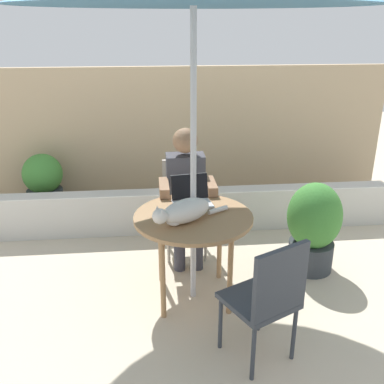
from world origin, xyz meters
TOP-DOWN VIEW (x-y plane):
  - ground_plane at (0.00, 0.00)m, footprint 14.00×14.00m
  - fence_back at (0.00, 1.98)m, footprint 4.88×0.08m
  - planter_wall_low at (0.00, 1.20)m, footprint 4.39×0.20m
  - patio_table at (0.00, 0.00)m, footprint 0.90×0.90m
  - chair_occupied at (0.00, 0.80)m, footprint 0.40×0.40m
  - chair_empty at (0.39, -0.77)m, footprint 0.54×0.54m
  - person_seated at (0.00, 0.64)m, footprint 0.48×0.48m
  - laptop at (0.01, 0.25)m, footprint 0.33×0.29m
  - cat at (-0.08, -0.11)m, footprint 0.59×0.37m
  - potted_plant_near_fence at (-1.48, 1.65)m, footprint 0.43×0.43m
  - potted_plant_by_chair at (1.08, 0.32)m, footprint 0.47×0.47m

SIDE VIEW (x-z plane):
  - ground_plane at x=0.00m, z-range 0.00..0.00m
  - planter_wall_low at x=0.00m, z-range 0.00..0.44m
  - potted_plant_near_fence at x=-1.48m, z-range 0.02..0.76m
  - potted_plant_by_chair at x=1.08m, z-range 0.02..0.83m
  - chair_occupied at x=0.00m, z-range 0.07..0.95m
  - chair_empty at x=0.39m, z-range 0.07..0.95m
  - patio_table at x=0.00m, z-range 0.29..1.00m
  - person_seated at x=0.00m, z-range 0.07..1.29m
  - laptop at x=0.01m, z-range 0.67..0.88m
  - cat at x=-0.08m, z-range 0.71..0.88m
  - fence_back at x=0.00m, z-range 0.00..1.61m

